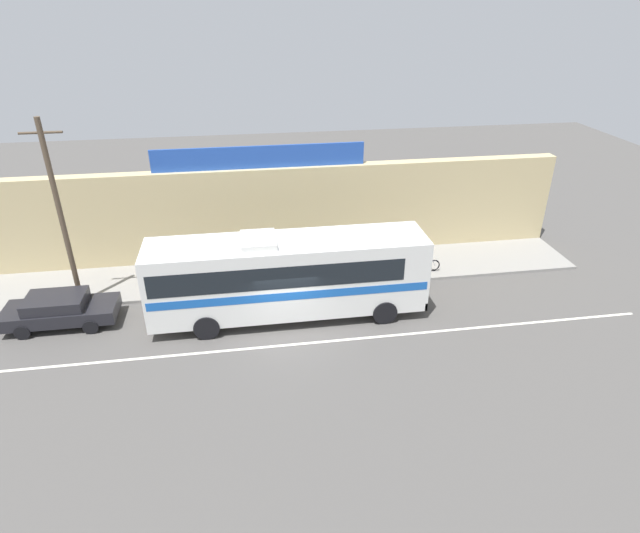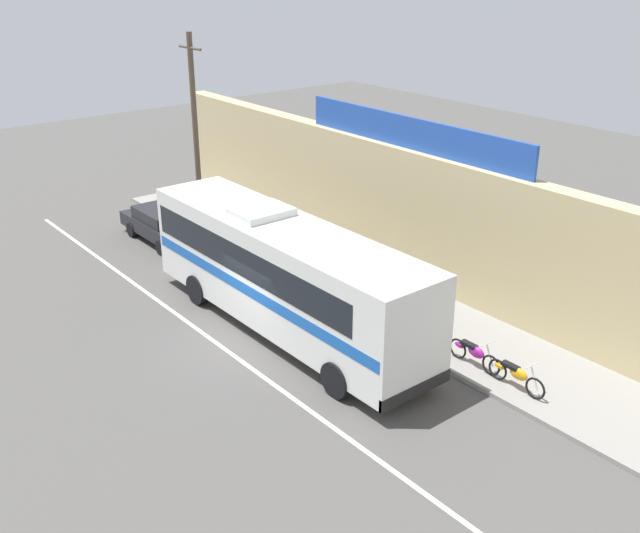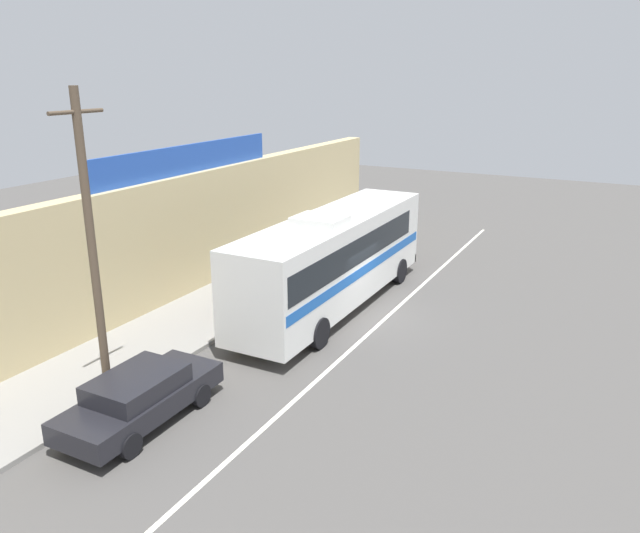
% 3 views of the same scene
% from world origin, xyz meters
% --- Properties ---
extents(ground_plane, '(70.00, 70.00, 0.00)m').
position_xyz_m(ground_plane, '(0.00, 0.00, 0.00)').
color(ground_plane, '#4F4C49').
extents(sidewalk_slab, '(30.00, 3.60, 0.14)m').
position_xyz_m(sidewalk_slab, '(0.00, 5.20, 0.07)').
color(sidewalk_slab, gray).
rests_on(sidewalk_slab, ground_plane).
extents(storefront_facade, '(30.00, 0.70, 4.80)m').
position_xyz_m(storefront_facade, '(0.00, 7.35, 2.40)').
color(storefront_facade, tan).
rests_on(storefront_facade, ground_plane).
extents(storefront_billboard, '(10.33, 0.12, 1.10)m').
position_xyz_m(storefront_billboard, '(-0.50, 7.35, 5.35)').
color(storefront_billboard, '#234CAD').
rests_on(storefront_billboard, storefront_facade).
extents(road_center_stripe, '(30.00, 0.14, 0.01)m').
position_xyz_m(road_center_stripe, '(0.00, -0.80, 0.00)').
color(road_center_stripe, silver).
rests_on(road_center_stripe, ground_plane).
extents(intercity_bus, '(11.51, 2.65, 3.78)m').
position_xyz_m(intercity_bus, '(0.12, 1.37, 2.07)').
color(intercity_bus, silver).
rests_on(intercity_bus, ground_plane).
extents(parked_car, '(4.53, 1.89, 1.37)m').
position_xyz_m(parked_car, '(-9.29, 2.12, 0.74)').
color(parked_car, black).
rests_on(parked_car, ground_plane).
extents(utility_pole, '(1.60, 0.22, 8.14)m').
position_xyz_m(utility_pole, '(-8.90, 3.69, 4.35)').
color(utility_pole, brown).
rests_on(utility_pole, sidewalk_slab).
extents(motorcycle_orange, '(1.86, 0.56, 0.94)m').
position_xyz_m(motorcycle_orange, '(7.02, 4.08, 0.57)').
color(motorcycle_orange, black).
rests_on(motorcycle_orange, sidewalk_slab).
extents(motorcycle_red, '(1.84, 0.56, 0.94)m').
position_xyz_m(motorcycle_red, '(5.53, 4.11, 0.57)').
color(motorcycle_red, black).
rests_on(motorcycle_red, sidewalk_slab).
extents(pedestrian_near_shop, '(0.30, 0.48, 1.66)m').
position_xyz_m(pedestrian_near_shop, '(0.53, 5.42, 1.10)').
color(pedestrian_near_shop, black).
rests_on(pedestrian_near_shop, sidewalk_slab).
extents(pedestrian_far_right, '(0.30, 0.48, 1.57)m').
position_xyz_m(pedestrian_far_right, '(-2.29, 4.65, 1.05)').
color(pedestrian_far_right, black).
rests_on(pedestrian_far_right, sidewalk_slab).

